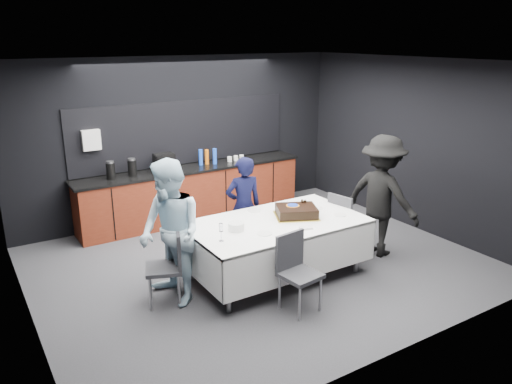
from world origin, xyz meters
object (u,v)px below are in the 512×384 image
at_px(cake_assembly, 296,211).
at_px(chair_left, 170,261).
at_px(plate_stack, 236,226).
at_px(champagne_flute, 221,229).
at_px(chair_near, 296,266).
at_px(chair_right, 344,219).
at_px(person_center, 244,206).
at_px(party_table, 276,231).
at_px(person_left, 171,233).
at_px(person_right, 382,196).

relative_size(cake_assembly, chair_left, 0.76).
distance_m(plate_stack, champagne_flute, 0.40).
bearing_deg(champagne_flute, chair_near, -43.33).
xyz_separation_m(champagne_flute, chair_right, (2.18, 0.27, -0.40)).
height_order(plate_stack, person_center, person_center).
distance_m(party_table, chair_left, 1.48).
xyz_separation_m(chair_right, person_center, (-1.26, 0.76, 0.21)).
xyz_separation_m(chair_left, chair_right, (2.72, -0.02, 0.00)).
bearing_deg(cake_assembly, person_center, 112.65).
height_order(chair_near, person_center, person_center).
bearing_deg(person_center, party_table, 100.02).
bearing_deg(chair_right, champagne_flute, -172.94).
relative_size(chair_left, person_center, 0.62).
bearing_deg(chair_near, person_left, 141.75).
relative_size(person_center, person_left, 0.84).
relative_size(champagne_flute, person_center, 0.15).
bearing_deg(person_right, person_left, 70.55).
relative_size(champagne_flute, person_left, 0.13).
height_order(person_center, person_left, person_left).
height_order(chair_right, person_center, person_center).
height_order(cake_assembly, person_left, person_left).
bearing_deg(chair_left, chair_right, -0.41).
distance_m(chair_near, person_left, 1.53).
bearing_deg(plate_stack, chair_left, 174.66).
height_order(party_table, chair_left, chair_left).
bearing_deg(person_center, chair_near, 90.36).
bearing_deg(cake_assembly, chair_left, 177.49).
xyz_separation_m(person_center, person_right, (1.72, -1.04, 0.15)).
bearing_deg(person_right, champagne_flute, 76.03).
relative_size(chair_left, person_left, 0.52).
distance_m(person_left, person_right, 3.16).
distance_m(chair_left, person_right, 3.22).
relative_size(party_table, champagne_flute, 10.36).
relative_size(chair_right, chair_near, 1.00).
bearing_deg(chair_right, party_table, -176.92).
bearing_deg(chair_near, champagne_flute, 136.67).
bearing_deg(person_right, chair_left, 70.88).
bearing_deg(chair_right, chair_near, -149.82).
xyz_separation_m(chair_near, person_center, (0.27, 1.65, 0.21)).
xyz_separation_m(plate_stack, person_center, (0.60, 0.83, -0.09)).
relative_size(cake_assembly, chair_near, 0.76).
xyz_separation_m(champagne_flute, chair_left, (-0.55, 0.29, -0.40)).
xyz_separation_m(party_table, person_left, (-1.44, 0.10, 0.25)).
height_order(cake_assembly, chair_right, cake_assembly).
distance_m(plate_stack, chair_right, 1.88).
height_order(cake_assembly, person_center, person_center).
bearing_deg(person_right, cake_assembly, 67.19).
xyz_separation_m(cake_assembly, person_left, (-1.78, 0.09, 0.04)).
bearing_deg(person_right, plate_stack, 70.88).
xyz_separation_m(chair_left, chair_near, (1.20, -0.91, 0.00)).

